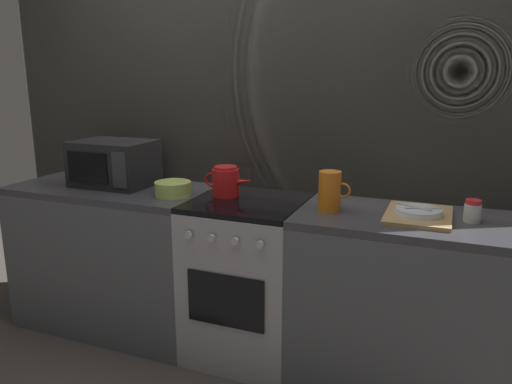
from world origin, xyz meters
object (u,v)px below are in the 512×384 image
(stove_unit, at_px, (249,278))
(kettle, at_px, (226,181))
(microwave, at_px, (114,163))
(spice_jar, at_px, (473,211))
(dish_pile, at_px, (418,214))
(pitcher, at_px, (330,191))
(mixing_bowl, at_px, (173,189))

(stove_unit, distance_m, kettle, 0.56)
(stove_unit, height_order, kettle, kettle)
(stove_unit, xyz_separation_m, microwave, (-0.90, 0.04, 0.59))
(microwave, xyz_separation_m, kettle, (0.74, 0.01, -0.05))
(kettle, distance_m, spice_jar, 1.26)
(stove_unit, distance_m, dish_pile, 0.99)
(pitcher, height_order, dish_pile, pitcher)
(microwave, bearing_deg, stove_unit, -2.69)
(dish_pile, bearing_deg, mixing_bowl, -177.22)
(stove_unit, bearing_deg, kettle, 161.90)
(stove_unit, height_order, microwave, microwave)
(mixing_bowl, height_order, pitcher, pitcher)
(stove_unit, distance_m, spice_jar, 1.21)
(dish_pile, height_order, spice_jar, spice_jar)
(microwave, relative_size, pitcher, 2.30)
(kettle, height_order, pitcher, pitcher)
(spice_jar, bearing_deg, stove_unit, -178.72)
(mixing_bowl, height_order, spice_jar, spice_jar)
(stove_unit, xyz_separation_m, pitcher, (0.45, -0.04, 0.55))
(mixing_bowl, xyz_separation_m, dish_pile, (1.30, 0.06, -0.02))
(microwave, distance_m, mixing_bowl, 0.49)
(mixing_bowl, relative_size, dish_pile, 0.50)
(microwave, height_order, pitcher, microwave)
(kettle, height_order, mixing_bowl, kettle)
(mixing_bowl, xyz_separation_m, pitcher, (0.88, 0.02, 0.06))
(kettle, bearing_deg, microwave, -179.33)
(stove_unit, xyz_separation_m, spice_jar, (1.11, 0.02, 0.50))
(kettle, relative_size, dish_pile, 0.71)
(kettle, xyz_separation_m, dish_pile, (1.03, -0.05, -0.06))
(stove_unit, height_order, dish_pile, dish_pile)
(kettle, bearing_deg, spice_jar, -1.19)
(microwave, bearing_deg, spice_jar, -0.50)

